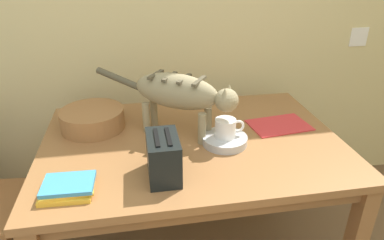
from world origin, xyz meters
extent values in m
cube|color=beige|center=(0.00, 2.07, 1.25)|extent=(4.70, 0.10, 2.50)
cube|color=white|center=(1.14, 2.01, 1.03)|extent=(0.12, 0.01, 0.12)
cube|color=#905E36|center=(-0.07, 1.39, 0.72)|extent=(1.38, 0.96, 0.03)
cube|color=brown|center=(-0.07, 1.39, 0.67)|extent=(1.30, 0.88, 0.07)
cube|color=#905E36|center=(-0.71, 1.82, 0.35)|extent=(0.07, 0.07, 0.70)
cube|color=#905E36|center=(0.57, 1.82, 0.35)|extent=(0.07, 0.07, 0.70)
ellipsoid|color=#91825F|center=(-0.13, 1.46, 0.96)|extent=(0.42, 0.34, 0.17)
cube|color=brown|center=(-0.22, 1.51, 1.02)|extent=(0.09, 0.12, 0.01)
cube|color=brown|center=(-0.16, 1.47, 1.02)|extent=(0.09, 0.12, 0.01)
cube|color=brown|center=(-0.10, 1.43, 1.02)|extent=(0.09, 0.12, 0.01)
cube|color=brown|center=(-0.04, 1.39, 1.02)|extent=(0.09, 0.12, 0.01)
cylinder|color=#91825F|center=(0.01, 1.41, 0.81)|extent=(0.04, 0.04, 0.15)
cylinder|color=#91825F|center=(-0.03, 1.34, 0.81)|extent=(0.04, 0.04, 0.15)
cylinder|color=#91825F|center=(-0.23, 1.57, 0.81)|extent=(0.04, 0.04, 0.15)
cylinder|color=#91825F|center=(-0.27, 1.50, 0.81)|extent=(0.04, 0.04, 0.15)
sphere|color=#91825F|center=(0.07, 1.32, 0.95)|extent=(0.10, 0.10, 0.10)
cone|color=#91825F|center=(0.09, 1.34, 1.00)|extent=(0.04, 0.04, 0.04)
cone|color=#91825F|center=(0.06, 1.30, 1.00)|extent=(0.04, 0.04, 0.04)
cylinder|color=brown|center=(-0.39, 1.63, 0.98)|extent=(0.22, 0.16, 0.09)
cylinder|color=#B1B2B6|center=(0.07, 1.32, 0.76)|extent=(0.21, 0.21, 0.04)
cylinder|color=silver|center=(0.07, 1.32, 0.82)|extent=(0.09, 0.09, 0.09)
torus|color=silver|center=(0.13, 1.32, 0.82)|extent=(0.06, 0.01, 0.06)
cube|color=red|center=(0.39, 1.45, 0.74)|extent=(0.31, 0.23, 0.01)
cube|color=gold|center=(-0.59, 1.07, 0.75)|extent=(0.19, 0.14, 0.02)
cube|color=yellow|center=(-0.58, 1.07, 0.76)|extent=(0.19, 0.15, 0.01)
cube|color=#3989BC|center=(-0.58, 1.07, 0.78)|extent=(0.19, 0.14, 0.02)
cylinder|color=#98653A|center=(-0.53, 1.59, 0.79)|extent=(0.31, 0.31, 0.10)
cylinder|color=#442D1A|center=(-0.53, 1.59, 0.79)|extent=(0.25, 0.25, 0.08)
cube|color=black|center=(-0.23, 1.12, 0.82)|extent=(0.12, 0.20, 0.17)
cube|color=black|center=(-0.25, 1.12, 0.91)|extent=(0.02, 0.14, 0.01)
cube|color=black|center=(-0.21, 1.12, 0.91)|extent=(0.02, 0.14, 0.01)
cube|color=#935C32|center=(-0.90, 1.61, 0.21)|extent=(0.04, 0.04, 0.41)
camera|label=1|loc=(-0.32, -0.01, 1.53)|focal=32.43mm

